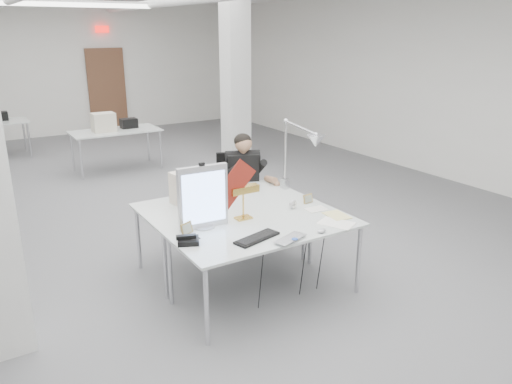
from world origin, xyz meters
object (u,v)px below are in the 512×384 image
(monitor, at_px, (203,197))
(laptop, at_px, (295,241))
(bankers_lamp, at_px, (243,202))
(beige_monitor, at_px, (192,188))
(seated_person, at_px, (244,169))
(office_chair, at_px, (242,197))
(desk_main, at_px, (267,229))
(architect_lamp, at_px, (298,155))
(desk_phone, at_px, (188,241))

(monitor, xyz_separation_m, laptop, (0.53, -0.73, -0.29))
(bankers_lamp, bearing_deg, beige_monitor, 107.93)
(seated_person, height_order, laptop, seated_person)
(office_chair, height_order, laptop, office_chair)
(desk_main, xyz_separation_m, seated_person, (0.61, 1.46, 0.16))
(beige_monitor, bearing_deg, desk_main, -82.45)
(beige_monitor, bearing_deg, seated_person, 17.42)
(desk_main, distance_m, architect_lamp, 1.18)
(laptop, height_order, bankers_lamp, bankers_lamp)
(office_chair, xyz_separation_m, laptop, (-0.58, -1.93, 0.25))
(bankers_lamp, relative_size, desk_phone, 1.92)
(office_chair, relative_size, bankers_lamp, 2.95)
(desk_main, height_order, laptop, laptop)
(monitor, bearing_deg, office_chair, 50.94)
(seated_person, bearing_deg, monitor, -112.68)
(desk_main, height_order, desk_phone, desk_phone)
(bankers_lamp, bearing_deg, desk_phone, -160.77)
(laptop, relative_size, architect_lamp, 0.37)
(laptop, distance_m, architect_lamp, 1.44)
(bankers_lamp, height_order, beige_monitor, bankers_lamp)
(desk_main, relative_size, seated_person, 1.97)
(desk_main, distance_m, monitor, 0.67)
(laptop, distance_m, beige_monitor, 1.46)
(office_chair, bearing_deg, monitor, -111.46)
(monitor, relative_size, bankers_lamp, 1.71)
(bankers_lamp, relative_size, beige_monitor, 0.97)
(monitor, relative_size, architect_lamp, 0.66)
(monitor, xyz_separation_m, bankers_lamp, (0.43, -0.00, -0.12))
(seated_person, bearing_deg, architect_lamp, -51.48)
(beige_monitor, relative_size, architect_lamp, 0.40)
(desk_main, height_order, seated_person, seated_person)
(office_chair, distance_m, monitor, 1.72)
(beige_monitor, bearing_deg, desk_phone, -126.25)
(monitor, distance_m, beige_monitor, 0.72)
(seated_person, relative_size, beige_monitor, 2.51)
(seated_person, height_order, monitor, monitor)
(office_chair, bearing_deg, beige_monitor, -129.27)
(desk_main, distance_m, bankers_lamp, 0.37)
(office_chair, height_order, seated_person, seated_person)
(office_chair, height_order, monitor, monitor)
(laptop, bearing_deg, desk_main, 74.79)
(monitor, relative_size, desk_phone, 3.28)
(beige_monitor, height_order, architect_lamp, architect_lamp)
(desk_main, bearing_deg, architect_lamp, 38.18)
(beige_monitor, bearing_deg, monitor, -115.60)
(desk_phone, height_order, beige_monitor, beige_monitor)
(bankers_lamp, xyz_separation_m, desk_phone, (-0.71, -0.26, -0.15))
(laptop, bearing_deg, office_chair, 54.69)
(bankers_lamp, xyz_separation_m, architect_lamp, (0.92, 0.35, 0.28))
(architect_lamp, bearing_deg, desk_main, -138.57)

